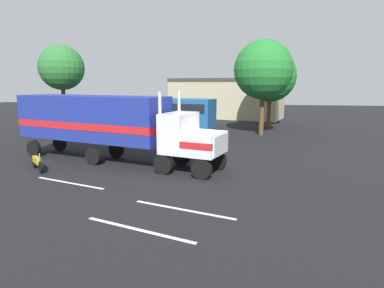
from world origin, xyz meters
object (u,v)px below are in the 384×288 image
parked_car (46,128)px  tree_right (270,76)px  motorcycle (37,162)px  parked_bus (162,111)px  person_bystander (163,142)px  tree_left (62,68)px  tree_center (263,70)px  semi_truck (105,122)px

parked_car → tree_right: tree_right is taller
parked_car → motorcycle: (6.66, -11.18, -0.33)m
parked_car → parked_bus: bearing=27.9°
person_bystander → motorcycle: (-6.12, -5.12, -0.41)m
tree_left → motorcycle: bearing=-64.8°
parked_bus → tree_center: bearing=-7.2°
tree_left → tree_center: bearing=-5.1°
parked_bus → parked_car: size_ratio=2.38×
motorcycle → person_bystander: bearing=39.9°
person_bystander → parked_bus: (-2.87, 11.32, 1.17)m
semi_truck → person_bystander: bearing=35.8°
parked_bus → tree_right: tree_right is taller
parked_car → tree_center: bearing=11.3°
semi_truck → motorcycle: (-2.98, -2.86, -2.04)m
motorcycle → tree_center: (13.31, 15.16, 5.67)m
tree_left → tree_right: bearing=11.0°
motorcycle → tree_right: size_ratio=0.19×
semi_truck → parked_car: 12.85m
person_bystander → tree_right: (8.32, 16.30, 4.80)m
tree_center → semi_truck: bearing=-130.0°
motorcycle → tree_left: bearing=115.2°
semi_truck → tree_right: size_ratio=1.67×
person_bystander → tree_right: tree_right is taller
semi_truck → tree_center: (10.32, 12.30, 3.63)m
parked_car → tree_left: (-1.38, 5.86, 5.75)m
parked_bus → tree_right: 12.77m
parked_car → semi_truck: bearing=-40.8°
person_bystander → parked_bus: size_ratio=0.14×
motorcycle → parked_car: bearing=120.8°
motorcycle → tree_center: 20.95m
person_bystander → tree_left: tree_left is taller
parked_bus → tree_right: bearing=24.0°
motorcycle → tree_right: 26.35m
person_bystander → tree_left: (-14.16, 11.93, 5.67)m
semi_truck → parked_bus: semi_truck is taller
tree_right → person_bystander: bearing=-117.0°
tree_center → tree_right: (1.14, 6.26, -0.46)m
tree_left → tree_right: size_ratio=1.05×
parked_car → person_bystander: bearing=-25.4°
parked_bus → motorcycle: parked_bus is taller
parked_bus → tree_left: tree_left is taller
motorcycle → parked_bus: bearing=78.8°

